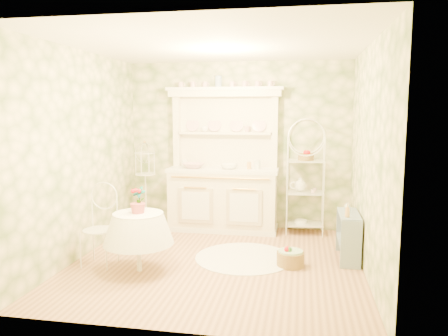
% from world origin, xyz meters
% --- Properties ---
extents(floor, '(3.60, 3.60, 0.00)m').
position_xyz_m(floor, '(0.00, 0.00, 0.00)').
color(floor, tan).
rests_on(floor, ground).
extents(ceiling, '(3.60, 3.60, 0.00)m').
position_xyz_m(ceiling, '(0.00, 0.00, 2.70)').
color(ceiling, white).
rests_on(ceiling, floor).
extents(wall_left, '(3.60, 3.60, 0.00)m').
position_xyz_m(wall_left, '(-1.80, 0.00, 1.35)').
color(wall_left, '#F8E7BD').
rests_on(wall_left, floor).
extents(wall_right, '(3.60, 3.60, 0.00)m').
position_xyz_m(wall_right, '(1.80, 0.00, 1.35)').
color(wall_right, '#F8E7BD').
rests_on(wall_right, floor).
extents(wall_back, '(3.60, 3.60, 0.00)m').
position_xyz_m(wall_back, '(0.00, 1.80, 1.35)').
color(wall_back, '#F8E7BD').
rests_on(wall_back, floor).
extents(wall_front, '(3.60, 3.60, 0.00)m').
position_xyz_m(wall_front, '(0.00, -1.80, 1.35)').
color(wall_front, '#F8E7BD').
rests_on(wall_front, floor).
extents(kitchen_dresser, '(1.87, 0.61, 2.29)m').
position_xyz_m(kitchen_dresser, '(-0.20, 1.52, 1.15)').
color(kitchen_dresser, white).
rests_on(kitchen_dresser, floor).
extents(bakers_rack, '(0.56, 0.42, 1.67)m').
position_xyz_m(bakers_rack, '(1.10, 1.57, 0.84)').
color(bakers_rack, white).
rests_on(bakers_rack, floor).
extents(side_shelf, '(0.34, 0.77, 0.64)m').
position_xyz_m(side_shelf, '(1.65, 0.41, 0.32)').
color(side_shelf, '#7D90A6').
rests_on(side_shelf, floor).
extents(round_table, '(0.73, 0.73, 0.74)m').
position_xyz_m(round_table, '(-0.86, -0.46, 0.37)').
color(round_table, white).
rests_on(round_table, floor).
extents(cafe_chair, '(0.43, 0.43, 0.90)m').
position_xyz_m(cafe_chair, '(-1.42, -0.35, 0.45)').
color(cafe_chair, white).
rests_on(cafe_chair, floor).
extents(birdcage_stand, '(0.32, 0.32, 1.37)m').
position_xyz_m(birdcage_stand, '(-1.44, 1.34, 0.68)').
color(birdcage_stand, white).
rests_on(birdcage_stand, floor).
extents(floor_basket, '(0.44, 0.44, 0.24)m').
position_xyz_m(floor_basket, '(0.92, 0.03, 0.12)').
color(floor_basket, olive).
rests_on(floor_basket, floor).
extents(lace_rug, '(1.68, 1.68, 0.01)m').
position_xyz_m(lace_rug, '(0.32, 0.23, 0.01)').
color(lace_rug, white).
rests_on(lace_rug, floor).
extents(bowl_floral, '(0.40, 0.40, 0.08)m').
position_xyz_m(bowl_floral, '(-0.66, 1.45, 1.02)').
color(bowl_floral, white).
rests_on(bowl_floral, kitchen_dresser).
extents(bowl_white, '(0.30, 0.30, 0.08)m').
position_xyz_m(bowl_white, '(-0.09, 1.45, 1.02)').
color(bowl_white, white).
rests_on(bowl_white, kitchen_dresser).
extents(cup_left, '(0.16, 0.16, 0.09)m').
position_xyz_m(cup_left, '(-0.53, 1.68, 1.61)').
color(cup_left, white).
rests_on(cup_left, kitchen_dresser).
extents(cup_right, '(0.11, 0.11, 0.10)m').
position_xyz_m(cup_right, '(0.16, 1.68, 1.61)').
color(cup_right, white).
rests_on(cup_right, kitchen_dresser).
extents(potted_geranium, '(0.19, 0.15, 0.31)m').
position_xyz_m(potted_geranium, '(-0.85, -0.43, 0.85)').
color(potted_geranium, '#3F7238').
rests_on(potted_geranium, round_table).
extents(bottle_amber, '(0.08, 0.08, 0.16)m').
position_xyz_m(bottle_amber, '(1.60, 0.19, 0.68)').
color(bottle_amber, tan).
rests_on(bottle_amber, side_shelf).
extents(bottle_blue, '(0.06, 0.06, 0.10)m').
position_xyz_m(bottle_blue, '(1.65, 0.46, 0.65)').
color(bottle_blue, '#95ADCC').
rests_on(bottle_blue, side_shelf).
extents(bottle_glass, '(0.07, 0.07, 0.09)m').
position_xyz_m(bottle_glass, '(1.64, 0.67, 0.65)').
color(bottle_glass, silver).
rests_on(bottle_glass, side_shelf).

